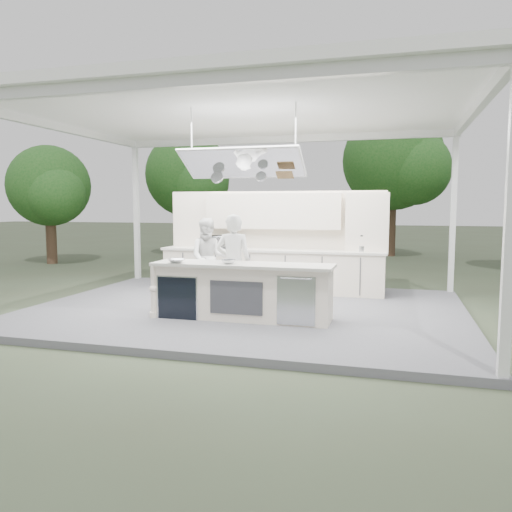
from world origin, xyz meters
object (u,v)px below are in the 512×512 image
(back_counter, at_px, (271,270))
(sous_chef, at_px, (209,258))
(head_chef, at_px, (234,263))
(demo_island, at_px, (241,291))

(back_counter, xyz_separation_m, sous_chef, (-1.07, -1.08, 0.36))
(sous_chef, bearing_deg, back_counter, 26.70)
(head_chef, xyz_separation_m, sous_chef, (-0.97, 1.27, -0.06))
(demo_island, bearing_deg, sous_chef, 125.93)
(back_counter, distance_m, head_chef, 2.39)
(demo_island, height_order, head_chef, head_chef)
(back_counter, height_order, head_chef, head_chef)
(demo_island, relative_size, back_counter, 0.61)
(head_chef, bearing_deg, demo_island, 115.09)
(head_chef, bearing_deg, back_counter, -99.35)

